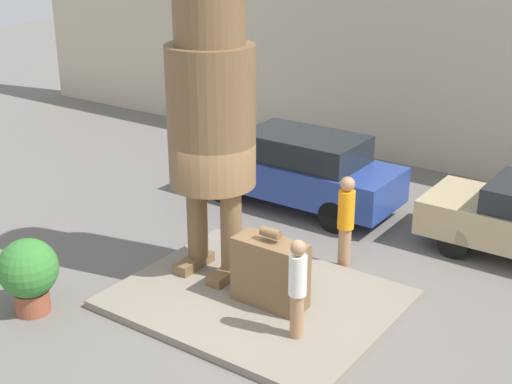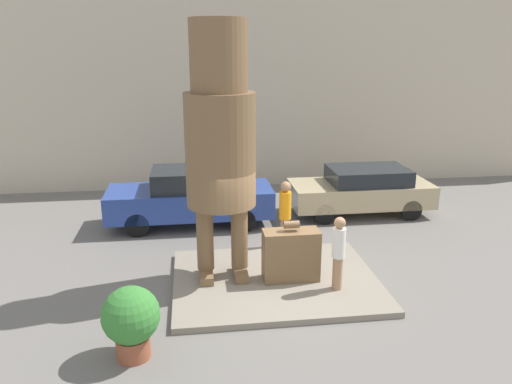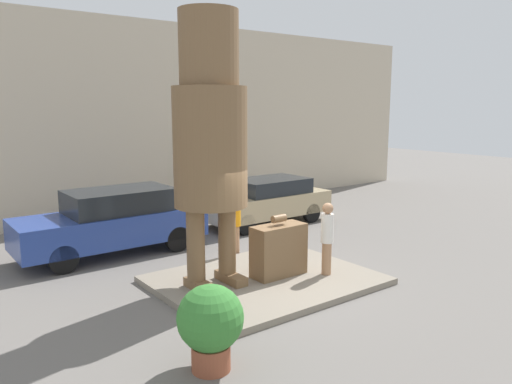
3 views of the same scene
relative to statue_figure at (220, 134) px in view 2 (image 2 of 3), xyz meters
The scene contains 10 objects.
ground_plane 3.47m from the statue_figure, 15.94° to the right, with size 60.00×60.00×0.00m, color slate.
pedestal 3.41m from the statue_figure, 15.94° to the right, with size 4.39×3.50×0.13m.
building_backdrop 7.94m from the statue_figure, 81.90° to the left, with size 28.00×0.60×6.55m.
statue_figure is the anchor object (origin of this frame).
giant_suitcase 2.97m from the statue_figure, 14.99° to the right, with size 1.20×0.53×1.33m.
tourist 3.37m from the statue_figure, 22.71° to the right, with size 0.27×0.27×1.57m.
parked_car_blue 4.42m from the statue_figure, 99.43° to the left, with size 4.64×1.71×1.65m.
parked_car_tan 6.50m from the statue_figure, 41.23° to the left, with size 4.23×1.74×1.44m.
planter_pot 4.02m from the statue_figure, 122.59° to the right, with size 0.96×0.96×1.26m.
worker_hivis 3.29m from the statue_figure, 43.88° to the left, with size 0.30×0.30×1.75m.
Camera 2 is at (-1.73, -9.69, 5.02)m, focal length 35.00 mm.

